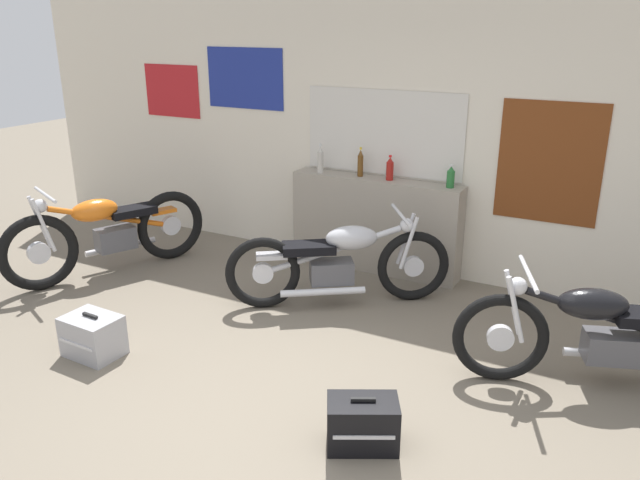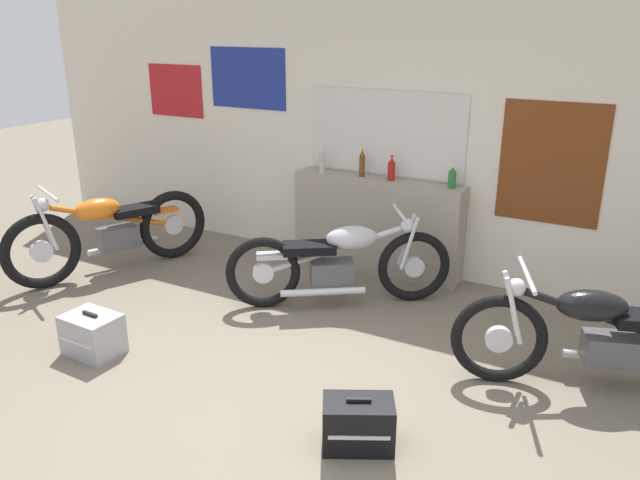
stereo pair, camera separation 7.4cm
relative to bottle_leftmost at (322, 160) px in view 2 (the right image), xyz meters
The scene contains 12 objects.
ground_plane 3.16m from the bottle_leftmost, 69.87° to the right, with size 24.00×24.00×0.00m, color #706656.
wall_back 1.07m from the bottle_leftmost, 12.33° to the left, with size 10.00×0.07×2.80m.
sill_counter 0.88m from the bottle_leftmost, ahead, with size 1.80×0.28×0.98m.
bottle_leftmost is the anchor object (origin of this frame).
bottle_left_center 0.43m from the bottle_leftmost, ahead, with size 0.06×0.06×0.30m.
bottle_center 0.76m from the bottle_leftmost, ahead, with size 0.07×0.07×0.25m.
bottle_right_center 1.38m from the bottle_leftmost, ahead, with size 0.08×0.08×0.22m.
motorcycle_black 3.27m from the bottle_leftmost, 23.37° to the right, with size 1.99×0.91×0.86m.
motorcycle_orange 2.30m from the bottle_leftmost, 142.53° to the right, with size 0.99×1.99×0.95m.
motorcycle_silver 1.33m from the bottle_leftmost, 53.26° to the right, with size 1.74×1.26×0.86m.
hard_case_black 3.32m from the bottle_leftmost, 57.23° to the right, with size 0.51×0.44×0.34m.
hard_case_silver 2.88m from the bottle_leftmost, 102.77° to the right, with size 0.44×0.34×0.35m.
Camera 2 is at (2.06, -2.82, 2.49)m, focal length 35.00 mm.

